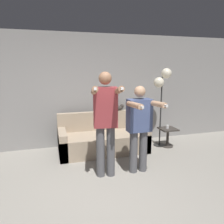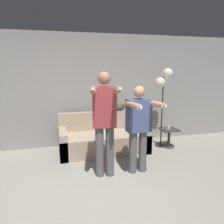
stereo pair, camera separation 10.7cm
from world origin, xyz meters
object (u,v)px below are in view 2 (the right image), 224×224
(person_right, at_px, (139,124))
(cup, at_px, (169,127))
(side_table, at_px, (169,134))
(cat, at_px, (118,108))
(couch, at_px, (104,139))
(person_left, at_px, (105,118))
(floor_lamp, at_px, (164,84))

(person_right, distance_m, cup, 1.56)
(side_table, bearing_deg, person_right, -139.06)
(cat, distance_m, side_table, 1.33)
(couch, xyz_separation_m, person_right, (0.38, -1.15, 0.61))
(couch, relative_size, cup, 24.16)
(couch, height_order, person_left, person_left)
(person_left, height_order, person_right, person_left)
(person_right, distance_m, floor_lamp, 1.63)
(side_table, bearing_deg, couch, 174.39)
(cat, bearing_deg, floor_lamp, -19.45)
(couch, distance_m, person_left, 1.39)
(side_table, height_order, cup, cup)
(couch, height_order, cat, cat)
(floor_lamp, bearing_deg, person_left, -145.40)
(cat, bearing_deg, side_table, -22.72)
(floor_lamp, bearing_deg, cup, -47.19)
(side_table, bearing_deg, cat, 157.28)
(person_left, height_order, floor_lamp, floor_lamp)
(person_left, distance_m, cup, 2.07)
(person_left, distance_m, person_right, 0.62)
(couch, xyz_separation_m, cup, (1.51, -0.15, 0.21))
(person_left, xyz_separation_m, cat, (0.65, 1.46, -0.11))
(couch, distance_m, cup, 1.53)
(cat, xyz_separation_m, side_table, (1.10, -0.46, -0.59))
(person_left, bearing_deg, couch, 87.78)
(person_right, relative_size, side_table, 3.46)
(floor_lamp, bearing_deg, couch, 178.76)
(couch, relative_size, side_table, 4.33)
(couch, bearing_deg, side_table, -5.61)
(cup, bearing_deg, cat, 156.79)
(person_right, relative_size, floor_lamp, 0.84)
(couch, height_order, person_right, person_right)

